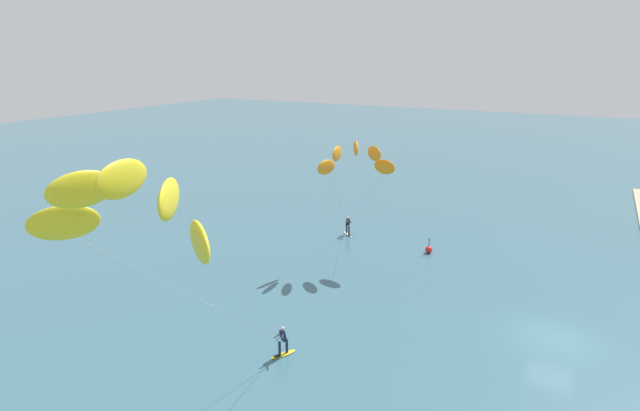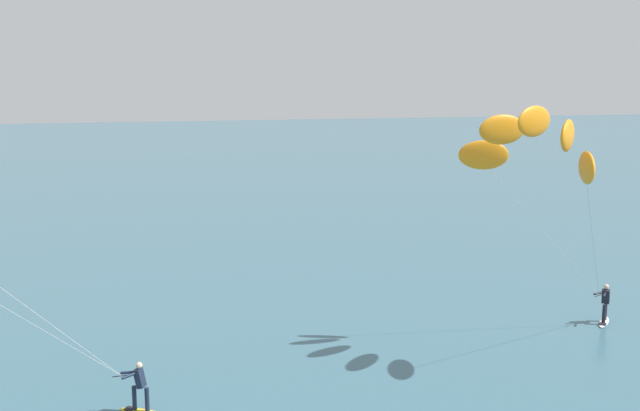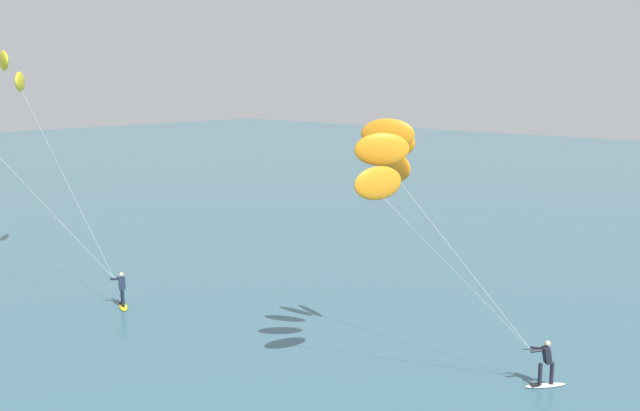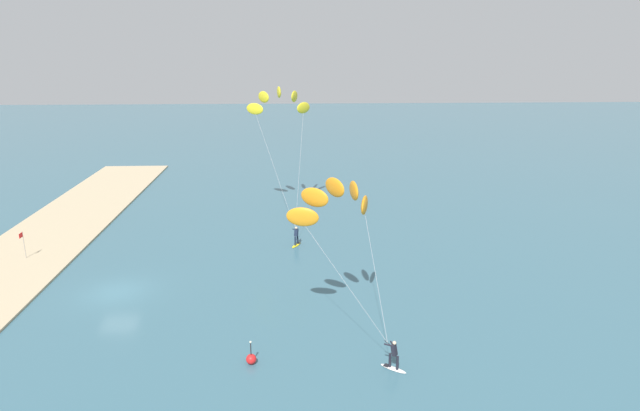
# 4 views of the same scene
# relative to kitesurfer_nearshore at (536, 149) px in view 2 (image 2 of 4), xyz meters

# --- Properties ---
(kitesurfer_nearshore) EXTENTS (7.55, 6.35, 9.28)m
(kitesurfer_nearshore) POSITION_rel_kitesurfer_nearshore_xyz_m (0.00, 0.00, 0.00)
(kitesurfer_nearshore) COLOR white
(kitesurfer_nearshore) RESTS_ON ground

